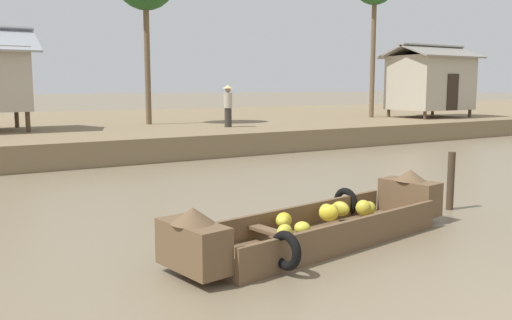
{
  "coord_description": "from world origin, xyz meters",
  "views": [
    {
      "loc": [
        -5.21,
        -1.72,
        2.44
      ],
      "look_at": [
        -0.27,
        6.32,
        1.15
      ],
      "focal_mm": 38.49,
      "sensor_mm": 36.0,
      "label": 1
    }
  ],
  "objects": [
    {
      "name": "banana_boat",
      "position": [
        0.0,
        4.82,
        0.3
      ],
      "size": [
        5.34,
        2.4,
        0.92
      ],
      "color": "brown",
      "rests_on": "ground"
    },
    {
      "name": "vendor_person",
      "position": [
        5.22,
        17.39,
        1.72
      ],
      "size": [
        0.44,
        0.44,
        1.66
      ],
      "color": "#332D28",
      "rests_on": "riverbank_strip"
    },
    {
      "name": "stilt_house_mid_left",
      "position": [
        17.38,
        17.9,
        2.63
      ],
      "size": [
        4.45,
        3.32,
        3.7
      ],
      "color": "#4C3826",
      "rests_on": "riverbank_strip"
    },
    {
      "name": "riverbank_strip",
      "position": [
        0.0,
        24.44,
        0.4
      ],
      "size": [
        160.0,
        20.0,
        0.79
      ],
      "primitive_type": "cube",
      "color": "#7F6B4C",
      "rests_on": "ground"
    },
    {
      "name": "mooring_post",
      "position": [
        3.6,
        5.32,
        0.57
      ],
      "size": [
        0.14,
        0.14,
        1.14
      ],
      "primitive_type": "cylinder",
      "color": "#423323",
      "rests_on": "ground"
    },
    {
      "name": "ground_plane",
      "position": [
        0.0,
        10.0,
        0.0
      ],
      "size": [
        300.0,
        300.0,
        0.0
      ],
      "primitive_type": "plane",
      "color": "#7A6B51"
    }
  ]
}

